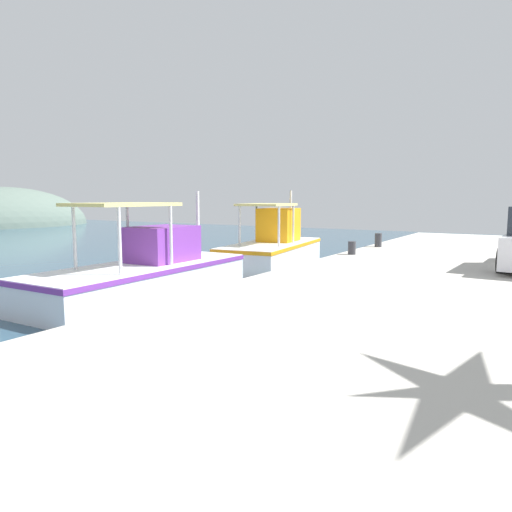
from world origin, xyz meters
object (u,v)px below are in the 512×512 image
fishing_boat_third (273,247)px  mooring_bollard_second (352,248)px  mooring_bollard_third (378,240)px  fishing_boat_second (145,273)px

fishing_boat_third → mooring_bollard_second: fishing_boat_third is taller
mooring_bollard_third → fishing_boat_third: bearing=112.0°
fishing_boat_third → fishing_boat_second: bearing=179.9°
fishing_boat_third → mooring_bollard_third: fishing_boat_third is taller
mooring_bollard_second → mooring_bollard_third: mooring_bollard_third is taller
mooring_bollard_second → mooring_bollard_third: bearing=0.0°
fishing_boat_second → fishing_boat_third: (6.67, -0.01, 0.07)m
fishing_boat_second → mooring_bollard_third: fishing_boat_second is taller
mooring_bollard_third → fishing_boat_second: bearing=156.1°
mooring_bollard_third → mooring_bollard_second: bearing=-180.0°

